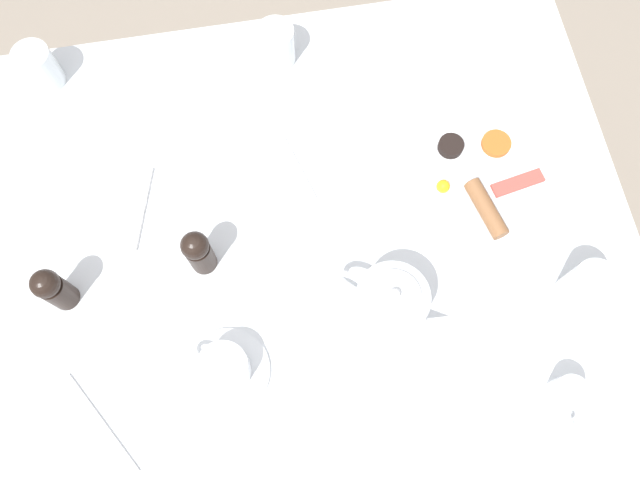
{
  "coord_description": "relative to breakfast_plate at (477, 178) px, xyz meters",
  "views": [
    {
      "loc": [
        0.35,
        -0.06,
        1.75
      ],
      "look_at": [
        0.0,
        0.0,
        0.74
      ],
      "focal_mm": 35.0,
      "sensor_mm": 36.0,
      "label": 1
    }
  ],
  "objects": [
    {
      "name": "creamer_jug",
      "position": [
        0.4,
        0.04,
        0.02
      ],
      "size": [
        0.08,
        0.05,
        0.06
      ],
      "color": "white",
      "rests_on": "table"
    },
    {
      "name": "napkin_folded",
      "position": [
        -0.06,
        -0.65,
        -0.01
      ],
      "size": [
        0.18,
        0.15,
        0.01
      ],
      "rotation": [
        0.0,
        0.0,
        2.87
      ],
      "color": "white",
      "rests_on": "table"
    },
    {
      "name": "ground_plane",
      "position": [
        0.07,
        -0.3,
        -0.72
      ],
      "size": [
        8.0,
        8.0,
        0.0
      ],
      "primitive_type": "plane",
      "color": "gray"
    },
    {
      "name": "teapot_near",
      "position": [
        0.21,
        -0.21,
        0.04
      ],
      "size": [
        0.14,
        0.16,
        0.12
      ],
      "rotation": [
        0.0,
        0.0,
        0.87
      ],
      "color": "white",
      "rests_on": "table"
    },
    {
      "name": "table",
      "position": [
        0.07,
        -0.3,
        -0.07
      ],
      "size": [
        0.98,
        1.12,
        0.72
      ],
      "color": "silver",
      "rests_on": "ground_plane"
    },
    {
      "name": "knife_by_plate",
      "position": [
        0.32,
        -0.7,
        -0.01
      ],
      "size": [
        0.18,
        0.12,
        0.0
      ],
      "rotation": [
        0.0,
        0.0,
        2.12
      ],
      "color": "silver",
      "rests_on": "table"
    },
    {
      "name": "teacup_with_saucer_left",
      "position": [
        0.27,
        -0.49,
        0.02
      ],
      "size": [
        0.14,
        0.14,
        0.06
      ],
      "color": "white",
      "rests_on": "table"
    },
    {
      "name": "salt_grinder",
      "position": [
        0.07,
        -0.51,
        0.05
      ],
      "size": [
        0.05,
        0.05,
        0.12
      ],
      "color": "black",
      "rests_on": "table"
    },
    {
      "name": "water_glass_short",
      "position": [
        0.24,
        0.11,
        0.04
      ],
      "size": [
        0.07,
        0.07,
        0.1
      ],
      "color": "white",
      "rests_on": "table"
    },
    {
      "name": "wine_glass_spare",
      "position": [
        -0.32,
        -0.32,
        0.03
      ],
      "size": [
        0.07,
        0.07,
        0.09
      ],
      "color": "white",
      "rests_on": "table"
    },
    {
      "name": "fork_by_plate",
      "position": [
        -0.21,
        -0.15,
        -0.01
      ],
      "size": [
        0.13,
        0.12,
        0.0
      ],
      "rotation": [
        0.0,
        0.0,
        3.97
      ],
      "color": "silver",
      "rests_on": "table"
    },
    {
      "name": "breakfast_plate",
      "position": [
        0.0,
        0.0,
        0.0
      ],
      "size": [
        0.28,
        0.28,
        0.04
      ],
      "color": "white",
      "rests_on": "table"
    },
    {
      "name": "water_glass_tall",
      "position": [
        -0.35,
        -0.77,
        0.03
      ],
      "size": [
        0.07,
        0.07,
        0.08
      ],
      "color": "white",
      "rests_on": "table"
    },
    {
      "name": "pepper_grinder",
      "position": [
        0.1,
        -0.74,
        0.05
      ],
      "size": [
        0.05,
        0.05,
        0.12
      ],
      "color": "black",
      "rests_on": "table"
    },
    {
      "name": "spoon_for_tea",
      "position": [
        -0.08,
        -0.32,
        -0.01
      ],
      "size": [
        0.15,
        0.05,
        0.0
      ],
      "rotation": [
        0.0,
        0.0,
        4.99
      ],
      "color": "silver",
      "rests_on": "table"
    }
  ]
}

